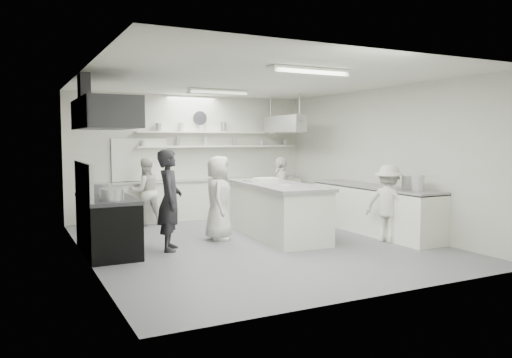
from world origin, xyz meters
name	(u,v)px	position (x,y,z in m)	size (l,w,h in m)	color
floor	(255,243)	(0.00, 0.00, -0.01)	(6.00, 7.00, 0.02)	slate
ceiling	(255,80)	(0.00, 0.00, 3.01)	(6.00, 7.00, 0.02)	silver
wall_back	(192,157)	(0.00, 3.50, 1.50)	(6.00, 0.04, 3.00)	silver
wall_front	(384,175)	(0.00, -3.50, 1.50)	(6.00, 0.04, 3.00)	silver
wall_left	(84,167)	(-3.00, 0.00, 1.50)	(0.04, 7.00, 3.00)	silver
wall_right	(382,160)	(3.00, 0.00, 1.50)	(0.04, 7.00, 3.00)	silver
stove	(108,227)	(-2.60, 0.40, 0.45)	(0.80, 1.80, 0.90)	black
exhaust_hood	(105,114)	(-2.60, 0.40, 2.35)	(0.85, 2.00, 0.50)	#38383C
back_counter	(208,199)	(0.30, 3.20, 0.46)	(5.00, 0.60, 0.92)	white
shelf_lower	(220,146)	(0.70, 3.37, 1.75)	(4.20, 0.26, 0.04)	white
shelf_upper	(220,132)	(0.70, 3.37, 2.10)	(4.20, 0.26, 0.04)	white
pass_through_window	(140,160)	(-1.30, 3.48, 1.45)	(1.30, 0.04, 1.00)	black
wall_clock	(200,118)	(0.20, 3.46, 2.45)	(0.32, 0.32, 0.05)	white
right_counter	(374,210)	(2.65, -0.20, 0.47)	(0.74, 3.30, 0.94)	white
pot_rack	(284,124)	(2.00, 2.40, 2.30)	(0.30, 1.60, 0.40)	#B9BABB
light_fixture_front	(309,72)	(0.00, -1.80, 2.94)	(1.30, 0.25, 0.10)	white
light_fixture_rear	(218,92)	(0.00, 1.80, 2.94)	(1.30, 0.25, 0.10)	white
prep_island	(277,211)	(0.68, 0.38, 0.50)	(1.02, 2.73, 1.01)	white
stove_pot	(112,196)	(-2.60, -0.05, 1.03)	(0.39, 0.39, 0.23)	#B9BABB
cook_stove	(170,200)	(-1.59, 0.12, 0.88)	(0.64, 0.42, 1.75)	#252528
cook_back	(145,192)	(-1.34, 2.82, 0.76)	(0.74, 0.58, 1.52)	silver
cook_island_left	(218,198)	(-0.49, 0.59, 0.81)	(0.79, 0.51, 1.61)	silver
cook_island_right	(281,191)	(1.37, 1.44, 0.77)	(0.90, 0.37, 1.54)	silver
cook_right	(388,203)	(2.29, -1.03, 0.73)	(0.94, 0.54, 1.46)	silver
bowl_island_a	(250,182)	(0.45, 1.15, 1.04)	(0.27, 0.27, 0.07)	#B9BABB
bowl_island_b	(285,187)	(0.58, -0.11, 1.04)	(0.20, 0.20, 0.06)	white
bowl_right	(412,190)	(2.78, -1.13, 0.97)	(0.24, 0.24, 0.06)	white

